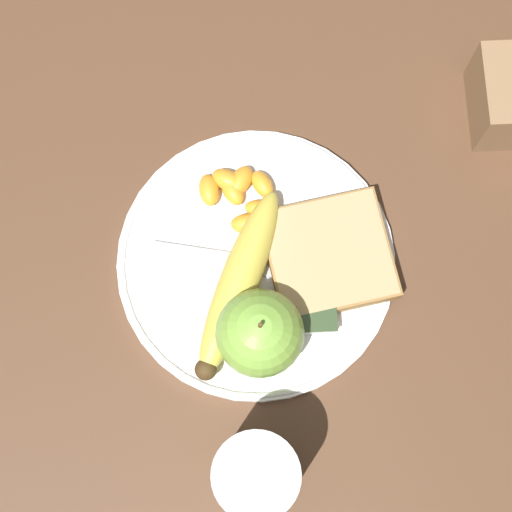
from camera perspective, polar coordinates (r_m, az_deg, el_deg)
name	(u,v)px	position (r m, az deg, el deg)	size (l,w,h in m)	color
ground_plane	(256,264)	(0.86, 0.00, -0.51)	(3.00, 3.00, 0.00)	brown
plate	(256,262)	(0.85, 0.00, -0.39)	(0.28, 0.28, 0.01)	white
juice_glass	(256,475)	(0.78, 0.00, -14.39)	(0.07, 0.07, 0.11)	silver
apple	(262,333)	(0.79, 0.39, -5.16)	(0.08, 0.08, 0.09)	#84BC47
banana	(239,284)	(0.82, -1.17, -1.88)	(0.11, 0.19, 0.04)	#E0CC4C
bread_slice	(329,253)	(0.84, 4.87, 0.19)	(0.14, 0.13, 0.02)	olive
fork	(248,261)	(0.84, -0.52, -0.33)	(0.16, 0.05, 0.00)	#B2B2B7
jam_packet	(313,315)	(0.82, 3.79, -3.93)	(0.05, 0.04, 0.02)	silver
orange_segment_0	(268,240)	(0.84, 0.83, 1.05)	(0.03, 0.03, 0.02)	#F9A32D
orange_segment_1	(240,181)	(0.86, -1.05, 5.02)	(0.04, 0.04, 0.02)	#F9A32D
orange_segment_2	(259,209)	(0.85, 0.19, 3.18)	(0.03, 0.02, 0.02)	#F9A32D
orange_segment_3	(248,224)	(0.84, -0.52, 2.15)	(0.04, 0.02, 0.02)	#F9A32D
orange_segment_4	(262,184)	(0.86, 0.43, 4.81)	(0.03, 0.04, 0.02)	#F9A32D
orange_segment_5	(209,190)	(0.86, -3.16, 4.41)	(0.02, 0.04, 0.02)	#F9A32D
orange_segment_6	(228,180)	(0.86, -1.86, 5.06)	(0.04, 0.04, 0.02)	#F9A32D
orange_segment_7	(283,221)	(0.85, 1.79, 2.38)	(0.03, 0.02, 0.02)	#F9A32D
orange_segment_8	(233,191)	(0.86, -1.57, 4.33)	(0.03, 0.04, 0.02)	#F9A32D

